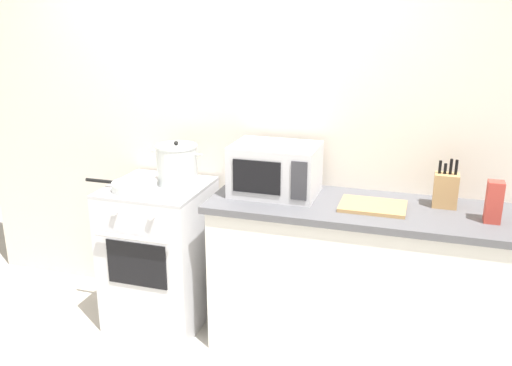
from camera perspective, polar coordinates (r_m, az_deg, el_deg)
The scene contains 10 objects.
back_wall at distance 3.47m, azimuth 1.81°, elevation 5.71°, with size 4.40×0.10×2.50m, color silver.
lower_cabinet_right at distance 3.31m, azimuth 10.20°, elevation -10.13°, with size 1.64×0.56×0.88m, color white.
countertop_right at distance 3.12m, azimuth 10.65°, elevation -2.64°, with size 1.70×0.60×0.04m, color #59595E.
stove at distance 3.62m, azimuth -9.98°, elevation -7.23°, with size 0.60×0.64×0.92m.
stock_pot at distance 3.44m, azimuth -8.26°, elevation 1.91°, with size 0.34×0.26×0.28m.
frying_pan at distance 3.40m, azimuth -12.68°, elevation -0.30°, with size 0.48×0.28×0.05m.
microwave at distance 3.21m, azimuth 2.04°, elevation 1.44°, with size 0.50×0.37×0.30m.
cutting_board at distance 3.09m, azimuth 12.12°, elevation -2.38°, with size 0.36×0.26×0.02m, color tan.
knife_block at distance 3.19m, azimuth 19.23°, elevation -0.67°, with size 0.13×0.10×0.28m.
pasta_box at distance 3.04m, azimuth 23.64°, elevation -1.82°, with size 0.08×0.08×0.22m, color #B73D33.
Camera 1 is at (1.21, -2.30, 1.97)m, focal length 38.24 mm.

